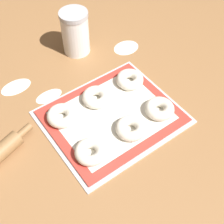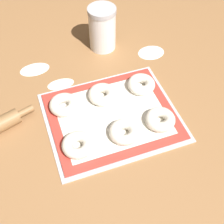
{
  "view_description": "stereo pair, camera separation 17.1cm",
  "coord_description": "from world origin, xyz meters",
  "px_view_note": "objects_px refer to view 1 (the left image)",
  "views": [
    {
      "loc": [
        -0.36,
        -0.5,
        0.77
      ],
      "look_at": [
        -0.01,
        -0.01,
        0.03
      ],
      "focal_mm": 50.0,
      "sensor_mm": 36.0,
      "label": 1
    },
    {
      "loc": [
        -0.21,
        -0.58,
        0.77
      ],
      "look_at": [
        -0.01,
        -0.01,
        0.03
      ],
      "focal_mm": 50.0,
      "sensor_mm": 36.0,
      "label": 2
    }
  ],
  "objects_px": {
    "bagel_front_center": "(130,129)",
    "bagel_back_left": "(62,116)",
    "baking_tray": "(112,117)",
    "flour_canister": "(75,32)",
    "bagel_back_center": "(96,97)",
    "bagel_back_right": "(130,80)",
    "bagel_front_left": "(91,152)",
    "bagel_front_right": "(160,109)"
  },
  "relations": [
    {
      "from": "bagel_front_center",
      "to": "bagel_back_right",
      "type": "bearing_deg",
      "value": 52.01
    },
    {
      "from": "baking_tray",
      "to": "flour_canister",
      "type": "height_order",
      "value": "flour_canister"
    },
    {
      "from": "bagel_front_left",
      "to": "bagel_front_center",
      "type": "xyz_separation_m",
      "value": [
        0.14,
        -0.0,
        0.0
      ]
    },
    {
      "from": "bagel_back_center",
      "to": "flour_canister",
      "type": "xyz_separation_m",
      "value": [
        0.09,
        0.26,
        0.06
      ]
    },
    {
      "from": "bagel_front_left",
      "to": "flour_canister",
      "type": "bearing_deg",
      "value": 62.8
    },
    {
      "from": "bagel_back_center",
      "to": "flour_canister",
      "type": "height_order",
      "value": "flour_canister"
    },
    {
      "from": "bagel_front_center",
      "to": "bagel_back_left",
      "type": "height_order",
      "value": "same"
    },
    {
      "from": "baking_tray",
      "to": "bagel_back_left",
      "type": "xyz_separation_m",
      "value": [
        -0.13,
        0.08,
        0.02
      ]
    },
    {
      "from": "baking_tray",
      "to": "bagel_back_right",
      "type": "xyz_separation_m",
      "value": [
        0.13,
        0.08,
        0.02
      ]
    },
    {
      "from": "bagel_back_center",
      "to": "bagel_back_right",
      "type": "bearing_deg",
      "value": -0.25
    },
    {
      "from": "bagel_front_right",
      "to": "bagel_back_left",
      "type": "bearing_deg",
      "value": 149.19
    },
    {
      "from": "bagel_front_right",
      "to": "flour_canister",
      "type": "bearing_deg",
      "value": 95.88
    },
    {
      "from": "flour_canister",
      "to": "bagel_back_right",
      "type": "bearing_deg",
      "value": -79.8
    },
    {
      "from": "bagel_front_right",
      "to": "bagel_back_center",
      "type": "relative_size",
      "value": 1.0
    },
    {
      "from": "baking_tray",
      "to": "bagel_back_left",
      "type": "bearing_deg",
      "value": 149.4
    },
    {
      "from": "bagel_back_right",
      "to": "flour_canister",
      "type": "height_order",
      "value": "flour_canister"
    },
    {
      "from": "baking_tray",
      "to": "bagel_front_right",
      "type": "bearing_deg",
      "value": -31.03
    },
    {
      "from": "bagel_back_left",
      "to": "flour_canister",
      "type": "height_order",
      "value": "flour_canister"
    },
    {
      "from": "flour_canister",
      "to": "bagel_front_left",
      "type": "bearing_deg",
      "value": -117.2
    },
    {
      "from": "bagel_front_right",
      "to": "flour_canister",
      "type": "height_order",
      "value": "flour_canister"
    },
    {
      "from": "bagel_front_left",
      "to": "bagel_front_center",
      "type": "bearing_deg",
      "value": -0.98
    },
    {
      "from": "bagel_front_right",
      "to": "bagel_back_left",
      "type": "height_order",
      "value": "same"
    },
    {
      "from": "bagel_front_center",
      "to": "bagel_back_center",
      "type": "xyz_separation_m",
      "value": [
        -0.01,
        0.16,
        0.0
      ]
    },
    {
      "from": "bagel_front_left",
      "to": "bagel_back_center",
      "type": "distance_m",
      "value": 0.2
    },
    {
      "from": "bagel_front_center",
      "to": "bagel_back_right",
      "type": "xyz_separation_m",
      "value": [
        0.13,
        0.16,
        0.0
      ]
    },
    {
      "from": "bagel_front_left",
      "to": "bagel_back_center",
      "type": "height_order",
      "value": "same"
    },
    {
      "from": "bagel_front_left",
      "to": "bagel_front_right",
      "type": "height_order",
      "value": "same"
    },
    {
      "from": "bagel_back_right",
      "to": "flour_canister",
      "type": "bearing_deg",
      "value": 100.2
    },
    {
      "from": "baking_tray",
      "to": "bagel_front_left",
      "type": "bearing_deg",
      "value": -148.67
    },
    {
      "from": "bagel_front_center",
      "to": "bagel_front_left",
      "type": "bearing_deg",
      "value": 179.02
    },
    {
      "from": "flour_canister",
      "to": "bagel_front_center",
      "type": "bearing_deg",
      "value": -100.57
    },
    {
      "from": "bagel_back_center",
      "to": "bagel_back_right",
      "type": "relative_size",
      "value": 1.0
    },
    {
      "from": "bagel_front_left",
      "to": "bagel_back_center",
      "type": "bearing_deg",
      "value": 51.47
    },
    {
      "from": "bagel_front_center",
      "to": "bagel_back_center",
      "type": "height_order",
      "value": "same"
    },
    {
      "from": "bagel_back_center",
      "to": "bagel_front_center",
      "type": "bearing_deg",
      "value": -86.41
    },
    {
      "from": "baking_tray",
      "to": "bagel_front_right",
      "type": "height_order",
      "value": "bagel_front_right"
    },
    {
      "from": "bagel_front_right",
      "to": "bagel_back_center",
      "type": "xyz_separation_m",
      "value": [
        -0.13,
        0.16,
        0.0
      ]
    },
    {
      "from": "baking_tray",
      "to": "bagel_back_right",
      "type": "height_order",
      "value": "bagel_back_right"
    },
    {
      "from": "bagel_back_left",
      "to": "bagel_back_center",
      "type": "height_order",
      "value": "same"
    },
    {
      "from": "baking_tray",
      "to": "bagel_front_center",
      "type": "xyz_separation_m",
      "value": [
        0.01,
        -0.08,
        0.02
      ]
    },
    {
      "from": "bagel_front_center",
      "to": "flour_canister",
      "type": "relative_size",
      "value": 0.56
    },
    {
      "from": "bagel_front_center",
      "to": "flour_canister",
      "type": "bearing_deg",
      "value": 79.43
    }
  ]
}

